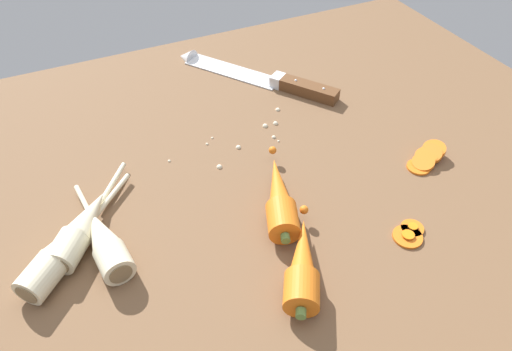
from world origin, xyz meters
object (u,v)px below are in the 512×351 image
object	(u,v)px
chefs_knife	(251,74)
whole_carrot	(279,197)
parsnip_front	(104,241)
carrot_slice_stack	(427,158)
parsnip_mid_right	(82,226)
carrot_slice_stray_mid	(408,236)
whole_carrot_second	(302,265)
parsnip_mid_left	(65,248)
carrot_slice_stray_near	(412,227)

from	to	relation	value
chefs_knife	whole_carrot	xyz separation A→B (cm)	(-10.72, -33.00, 1.45)
whole_carrot	parsnip_front	world-z (taller)	whole_carrot
carrot_slice_stack	parsnip_mid_right	bearing A→B (deg)	171.86
whole_carrot	carrot_slice_stray_mid	xyz separation A→B (cm)	(12.96, -11.98, -1.74)
chefs_knife	whole_carrot_second	size ratio (longest dim) A/B	2.05
parsnip_mid_left	carrot_slice_stack	bearing A→B (deg)	-4.86
parsnip_mid_left	carrot_slice_stack	xyz separation A→B (cm)	(53.32, -4.54, -1.14)
whole_carrot	whole_carrot_second	world-z (taller)	same
parsnip_front	whole_carrot_second	bearing A→B (deg)	-33.64
chefs_knife	parsnip_front	size ratio (longest dim) A/B	1.62
chefs_knife	parsnip_mid_right	world-z (taller)	parsnip_mid_right
chefs_knife	carrot_slice_stray_mid	bearing A→B (deg)	-87.15
chefs_knife	parsnip_mid_left	world-z (taller)	parsnip_mid_left
whole_carrot_second	parsnip_front	size ratio (longest dim) A/B	0.79
parsnip_mid_right	carrot_slice_stray_mid	xyz separation A→B (cm)	(38.54, -18.30, -1.62)
whole_carrot_second	carrot_slice_stray_near	distance (cm)	17.18
parsnip_mid_right	carrot_slice_stack	bearing A→B (deg)	-8.14
whole_carrot_second	carrot_slice_stack	distance (cm)	29.64
parsnip_front	carrot_slice_stray_near	size ratio (longest dim) A/B	6.05
whole_carrot	carrot_slice_stray_mid	bearing A→B (deg)	-42.76
parsnip_mid_right	carrot_slice_stray_near	world-z (taller)	parsnip_mid_right
whole_carrot	parsnip_front	distance (cm)	23.67
whole_carrot	carrot_slice_stack	xyz separation A→B (cm)	(25.13, -0.94, -1.26)
whole_carrot_second	parsnip_mid_right	bearing A→B (deg)	142.58
whole_carrot	parsnip_mid_left	bearing A→B (deg)	172.73
chefs_knife	parsnip_front	world-z (taller)	parsnip_front
parsnip_front	parsnip_mid_left	size ratio (longest dim) A/B	1.07
parsnip_front	parsnip_mid_left	xyz separation A→B (cm)	(-4.68, 0.94, -0.00)
carrot_slice_stack	carrot_slice_stray_near	xyz separation A→B (cm)	(-10.68, -10.15, -0.48)
chefs_knife	whole_carrot_second	bearing A→B (deg)	-106.81
carrot_slice_stray_mid	whole_carrot	bearing A→B (deg)	137.24
parsnip_front	parsnip_mid_right	distance (cm)	4.19
whole_carrot	parsnip_mid_right	world-z (taller)	whole_carrot
parsnip_mid_left	carrot_slice_stray_near	size ratio (longest dim) A/B	5.68
whole_carrot	whole_carrot_second	xyz separation A→B (cm)	(-2.64, -11.24, 0.00)
parsnip_front	carrot_slice_stray_mid	distance (cm)	39.34
whole_carrot_second	parsnip_mid_right	xyz separation A→B (cm)	(-22.94, 17.55, -0.12)
parsnip_mid_right	carrot_slice_stray_mid	world-z (taller)	parsnip_mid_right
carrot_slice_stray_near	carrot_slice_stray_mid	bearing A→B (deg)	-148.88
carrot_slice_stray_near	chefs_knife	bearing A→B (deg)	94.83
whole_carrot_second	carrot_slice_stack	xyz separation A→B (cm)	(27.77, 10.30, -1.26)
whole_carrot	carrot_slice_stack	distance (cm)	25.17
parsnip_mid_right	carrot_slice_stack	size ratio (longest dim) A/B	2.32
whole_carrot	parsnip_mid_left	size ratio (longest dim) A/B	0.99
parsnip_front	carrot_slice_stray_mid	size ratio (longest dim) A/B	4.72
whole_carrot_second	whole_carrot	bearing A→B (deg)	76.78
chefs_knife	whole_carrot_second	world-z (taller)	whole_carrot_second
parsnip_mid_right	carrot_slice_stray_mid	bearing A→B (deg)	-25.40
carrot_slice_stray_near	whole_carrot_second	bearing A→B (deg)	-179.49
whole_carrot_second	carrot_slice_stray_mid	xyz separation A→B (cm)	(15.60, -0.75, -1.74)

